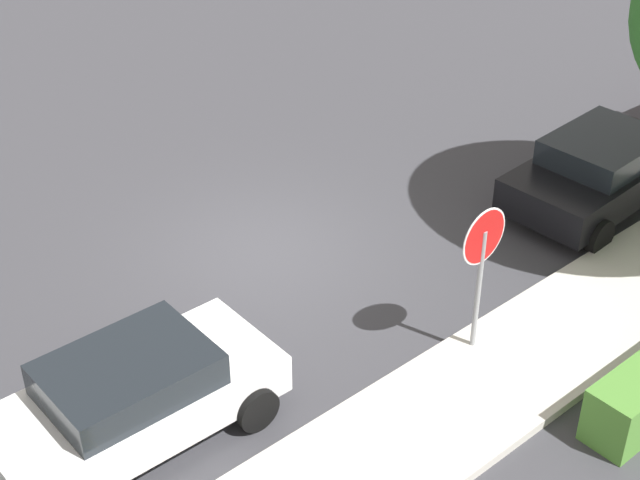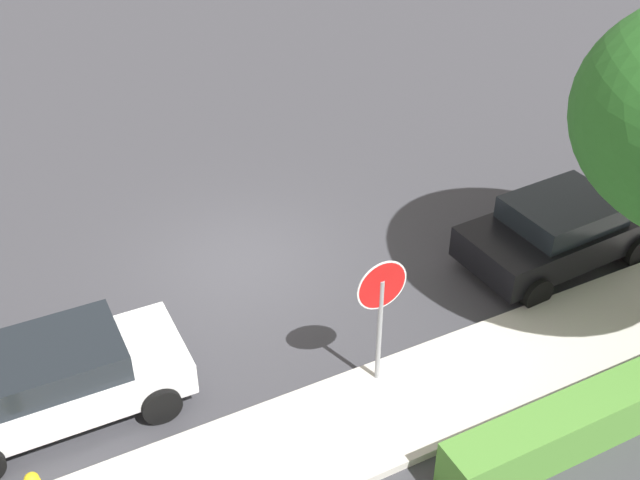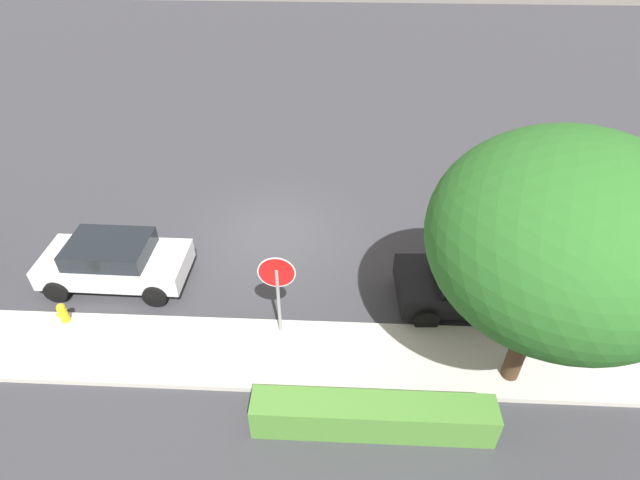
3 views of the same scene
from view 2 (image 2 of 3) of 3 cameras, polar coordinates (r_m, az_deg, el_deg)
The scene contains 6 objects.
ground_plane at distance 16.15m, azimuth -5.47°, elevation -1.58°, with size 60.00×60.00×0.00m, color #38383D.
sidewalk_curb at distance 12.86m, azimuth 3.08°, elevation -12.78°, with size 32.00×2.07×0.14m, color beige.
stop_sign at distance 12.39m, azimuth 4.36°, elevation -4.41°, with size 0.87×0.08×2.49m.
parked_car_white at distance 13.23m, azimuth -18.15°, elevation -9.29°, with size 3.94×2.01×1.36m.
parked_car_black at distance 16.39m, azimuth 16.60°, elevation 0.68°, with size 3.99×2.20×1.41m.
front_yard_hedge at distance 13.01m, azimuth 18.36°, elevation -12.05°, with size 4.96×0.71×0.86m.
Camera 2 is at (4.56, 12.19, 9.58)m, focal length 45.00 mm.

